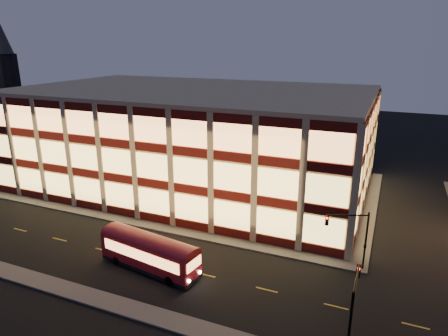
% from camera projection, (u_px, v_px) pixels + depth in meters
% --- Properties ---
extents(ground, '(200.00, 200.00, 0.00)m').
position_uv_depth(ground, '(151.00, 230.00, 46.56)').
color(ground, black).
rests_on(ground, ground).
extents(sidewalk_office_south, '(54.00, 2.00, 0.15)m').
position_uv_depth(sidewalk_office_south, '(134.00, 222.00, 48.53)').
color(sidewalk_office_south, '#514F4C').
rests_on(sidewalk_office_south, ground).
extents(sidewalk_office_east, '(2.00, 30.00, 0.15)m').
position_uv_depth(sidewalk_office_east, '(369.00, 207.00, 52.83)').
color(sidewalk_office_east, '#514F4C').
rests_on(sidewalk_office_east, ground).
extents(sidewalk_near, '(100.00, 2.00, 0.15)m').
position_uv_depth(sidewalk_near, '(69.00, 290.00, 35.14)').
color(sidewalk_near, '#514F4C').
rests_on(sidewalk_near, ground).
extents(office_building, '(50.45, 30.45, 14.50)m').
position_uv_depth(office_building, '(194.00, 137.00, 60.28)').
color(office_building, tan).
rests_on(office_building, ground).
extents(church_tower, '(5.00, 5.00, 18.00)m').
position_uv_depth(church_tower, '(7.00, 89.00, 105.09)').
color(church_tower, '#2D2621').
rests_on(church_tower, ground).
extents(traffic_signal_far, '(3.79, 1.87, 6.00)m').
position_uv_depth(traffic_signal_far, '(352.00, 231.00, 37.21)').
color(traffic_signal_far, black).
rests_on(traffic_signal_far, ground).
extents(traffic_signal_near, '(0.32, 4.45, 6.00)m').
position_uv_depth(traffic_signal_near, '(353.00, 304.00, 26.85)').
color(traffic_signal_near, black).
rests_on(traffic_signal_near, ground).
extents(trolley_bus, '(10.72, 4.19, 3.54)m').
position_uv_depth(trolley_bus, '(150.00, 251.00, 38.00)').
color(trolley_bus, maroon).
rests_on(trolley_bus, ground).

